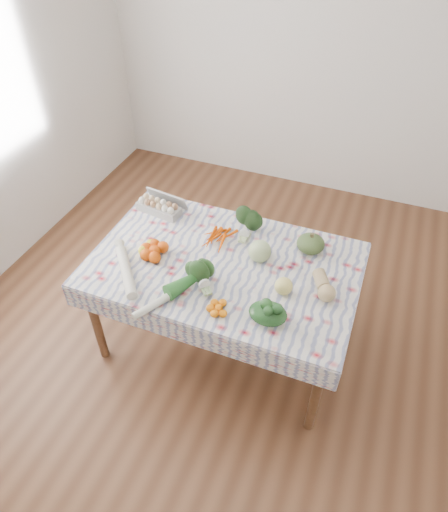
% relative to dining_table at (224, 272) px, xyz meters
% --- Properties ---
extents(ground, '(4.50, 4.50, 0.00)m').
position_rel_dining_table_xyz_m(ground, '(0.00, 0.00, -0.68)').
color(ground, '#52301C').
rests_on(ground, ground).
extents(wall_back, '(4.00, 0.04, 2.80)m').
position_rel_dining_table_xyz_m(wall_back, '(0.00, 2.25, 0.72)').
color(wall_back, silver).
rests_on(wall_back, ground).
extents(dining_table, '(1.60, 1.00, 0.75)m').
position_rel_dining_table_xyz_m(dining_table, '(0.00, 0.00, 0.00)').
color(dining_table, brown).
rests_on(dining_table, ground).
extents(tablecloth, '(1.66, 1.06, 0.01)m').
position_rel_dining_table_xyz_m(tablecloth, '(0.00, 0.00, 0.08)').
color(tablecloth, silver).
rests_on(tablecloth, dining_table).
extents(egg_carton, '(0.34, 0.18, 0.09)m').
position_rel_dining_table_xyz_m(egg_carton, '(-0.62, 0.32, 0.13)').
color(egg_carton, '#A1A19C').
rests_on(egg_carton, tablecloth).
extents(carrot_bunch, '(0.26, 0.25, 0.04)m').
position_rel_dining_table_xyz_m(carrot_bunch, '(-0.11, 0.18, 0.10)').
color(carrot_bunch, '#E34D01').
rests_on(carrot_bunch, tablecloth).
extents(kale_bunch, '(0.19, 0.17, 0.16)m').
position_rel_dining_table_xyz_m(kale_bunch, '(0.04, 0.32, 0.16)').
color(kale_bunch, '#1B3516').
rests_on(kale_bunch, tablecloth).
extents(kabocha_squash, '(0.19, 0.19, 0.12)m').
position_rel_dining_table_xyz_m(kabocha_squash, '(0.47, 0.31, 0.14)').
color(kabocha_squash, '#415A2A').
rests_on(kabocha_squash, tablecloth).
extents(cabbage, '(0.19, 0.19, 0.14)m').
position_rel_dining_table_xyz_m(cabbage, '(0.20, 0.11, 0.16)').
color(cabbage, '#AAC383').
rests_on(cabbage, tablecloth).
extents(butternut_squash, '(0.19, 0.25, 0.10)m').
position_rel_dining_table_xyz_m(butternut_squash, '(0.63, -0.01, 0.14)').
color(butternut_squash, tan).
rests_on(butternut_squash, tablecloth).
extents(orange_cluster, '(0.25, 0.25, 0.08)m').
position_rel_dining_table_xyz_m(orange_cluster, '(-0.43, -0.10, 0.12)').
color(orange_cluster, '#DA4C08').
rests_on(orange_cluster, tablecloth).
extents(broccoli, '(0.24, 0.24, 0.13)m').
position_rel_dining_table_xyz_m(broccoli, '(-0.06, -0.22, 0.15)').
color(broccoli, '#244A1E').
rests_on(broccoli, tablecloth).
extents(mandarin_cluster, '(0.21, 0.21, 0.05)m').
position_rel_dining_table_xyz_m(mandarin_cluster, '(0.11, -0.38, 0.11)').
color(mandarin_cluster, orange).
rests_on(mandarin_cluster, tablecloth).
extents(grapefruit, '(0.14, 0.14, 0.11)m').
position_rel_dining_table_xyz_m(grapefruit, '(0.41, -0.11, 0.14)').
color(grapefruit, '#DFD36C').
rests_on(grapefruit, tablecloth).
extents(spinach_bag, '(0.23, 0.19, 0.09)m').
position_rel_dining_table_xyz_m(spinach_bag, '(0.39, -0.33, 0.13)').
color(spinach_bag, '#173817').
rests_on(spinach_bag, tablecloth).
extents(daikon, '(0.33, 0.39, 0.06)m').
position_rel_dining_table_xyz_m(daikon, '(-0.51, -0.32, 0.12)').
color(daikon, beige).
rests_on(daikon, tablecloth).
extents(leek, '(0.25, 0.41, 0.05)m').
position_rel_dining_table_xyz_m(leek, '(-0.19, -0.41, 0.11)').
color(leek, beige).
rests_on(leek, tablecloth).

